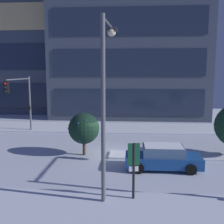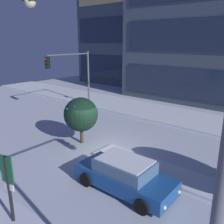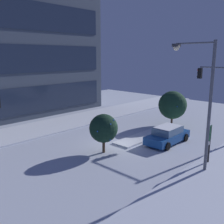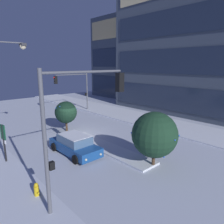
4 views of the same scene
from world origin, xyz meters
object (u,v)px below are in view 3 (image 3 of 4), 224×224
parking_info_sign (210,140)px  decorated_tree_median (104,128)px  street_lamp_arched (200,89)px  decorated_tree_left_of_median (173,105)px  car_near (168,135)px

parking_info_sign → decorated_tree_median: bearing=15.3°
street_lamp_arched → parking_info_sign: size_ratio=3.01×
parking_info_sign → decorated_tree_median: size_ratio=0.90×
street_lamp_arched → decorated_tree_left_of_median: bearing=-47.8°
parking_info_sign → decorated_tree_median: (-3.53, 6.86, 0.19)m
parking_info_sign → decorated_tree_left_of_median: bearing=-57.1°
street_lamp_arched → decorated_tree_left_of_median: (8.50, 6.77, -3.15)m
parking_info_sign → decorated_tree_left_of_median: 10.16m
decorated_tree_median → decorated_tree_left_of_median: 10.74m
decorated_tree_median → decorated_tree_left_of_median: decorated_tree_left_of_median is taller
car_near → parking_info_sign: 4.90m
car_near → street_lamp_arched: size_ratio=0.57×
car_near → decorated_tree_median: size_ratio=1.54×
car_near → parking_info_sign: (-1.84, -4.42, 1.06)m
parking_info_sign → street_lamp_arched: bearing=61.3°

